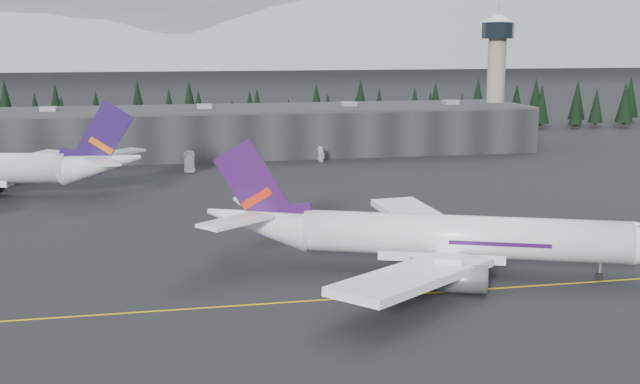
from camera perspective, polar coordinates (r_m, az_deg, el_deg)
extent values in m
plane|color=black|center=(100.28, 2.35, -7.18)|extent=(1400.00, 1400.00, 0.00)
cube|color=gold|center=(98.43, 2.63, -7.52)|extent=(400.00, 0.40, 0.02)
cube|color=black|center=(220.12, -5.59, 4.28)|extent=(160.00, 30.00, 12.00)
cube|color=#333335|center=(219.49, -5.62, 5.91)|extent=(160.00, 30.00, 0.60)
cylinder|color=gray|center=(241.87, 12.37, 7.05)|extent=(5.20, 5.20, 32.00)
cylinder|color=black|center=(241.41, 12.54, 11.13)|extent=(9.20, 9.20, 4.50)
cone|color=silver|center=(241.47, 12.58, 11.95)|extent=(10.00, 10.00, 2.00)
cube|color=black|center=(256.59, -6.50, 5.53)|extent=(360.00, 20.00, 15.00)
cylinder|color=white|center=(108.60, 10.15, -3.11)|extent=(41.94, 20.97, 5.59)
sphere|color=white|center=(110.91, 21.31, -3.41)|extent=(5.59, 5.59, 5.59)
cone|color=white|center=(111.67, -4.35, -2.14)|extent=(16.62, 10.96, 8.10)
cube|color=white|center=(123.08, 7.50, -2.10)|extent=(10.34, 26.80, 2.39)
cylinder|color=#919499|center=(118.39, 10.08, -3.48)|extent=(6.94, 5.52, 3.54)
cube|color=white|center=(95.14, 6.75, -5.95)|extent=(24.72, 22.62, 2.39)
cylinder|color=#919499|center=(100.41, 10.10, -6.09)|extent=(6.94, 5.52, 3.54)
cube|color=#320F49|center=(110.81, -4.62, 0.26)|extent=(11.15, 4.78, 13.89)
cube|color=red|center=(111.03, -4.51, -0.45)|extent=(4.42, 2.16, 3.42)
cube|color=white|center=(117.13, -4.58, -0.88)|extent=(5.65, 10.76, 0.47)
cube|color=white|center=(106.59, -6.06, -2.08)|extent=(10.64, 9.66, 0.47)
cylinder|color=black|center=(111.15, 19.28, -5.23)|extent=(0.47, 0.47, 2.80)
cylinder|color=black|center=(113.71, 6.78, -4.32)|extent=(0.47, 0.47, 2.80)
cylinder|color=black|center=(105.64, 6.53, -5.50)|extent=(0.47, 0.47, 2.80)
cone|color=silver|center=(165.22, -15.32, 1.94)|extent=(18.06, 9.76, 8.86)
cube|color=silver|center=(188.43, -21.10, 1.87)|extent=(24.84, 26.96, 2.61)
cube|color=#1E0E44|center=(164.39, -15.24, 3.73)|extent=(12.71, 3.36, 15.19)
cube|color=#CC550C|center=(164.63, -15.28, 3.20)|extent=(4.97, 1.66, 3.74)
cube|color=silver|center=(158.63, -15.25, 2.11)|extent=(7.70, 12.07, 0.51)
cube|color=silver|center=(170.29, -14.11, 2.74)|extent=(10.99, 11.35, 0.51)
imported|color=white|center=(190.11, -9.26, 1.55)|extent=(2.79, 5.51, 1.49)
imported|color=white|center=(204.31, 0.10, 2.33)|extent=(4.50, 2.89, 1.42)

